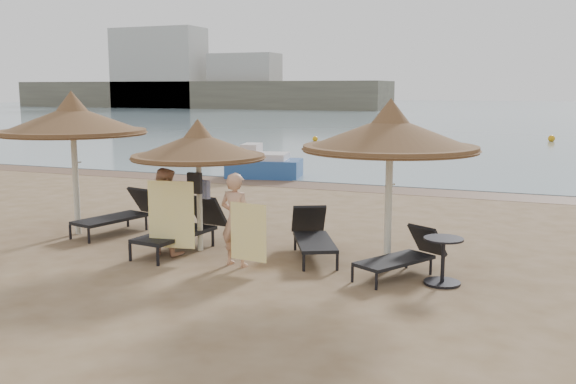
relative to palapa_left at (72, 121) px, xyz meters
name	(u,v)px	position (x,y,z in m)	size (l,w,h in m)	color
ground	(216,266)	(3.85, -1.11, -2.38)	(160.00, 160.00, 0.00)	#8B7255
sea	(502,111)	(3.85, 78.89, -2.37)	(200.00, 140.00, 0.03)	slate
wet_sand_strip	(360,188)	(3.85, 8.29, -2.38)	(200.00, 1.60, 0.01)	brown
far_shore	(317,89)	(-21.25, 76.71, 0.53)	(150.00, 54.80, 12.00)	#615D4B
palapa_left	(72,121)	(0.00, 0.00, 0.00)	(3.02, 3.02, 2.99)	beige
palapa_center	(198,146)	(3.08, -0.27, -0.40)	(2.51, 2.51, 2.49)	beige
palapa_right	(390,134)	(6.67, -0.30, -0.09)	(2.91, 2.91, 2.88)	beige
lounger_far_left	(121,213)	(0.74, 0.50, -1.98)	(1.12, 2.08, 0.89)	black
lounger_near_left	(185,227)	(2.78, -0.31, -1.95)	(0.99, 2.20, 0.95)	black
lounger_near_right	(313,235)	(5.18, 0.17, -2.00)	(1.40, 1.97, 0.85)	black
lounger_far_right	(404,255)	(7.00, -0.48, -2.04)	(1.34, 1.77, 0.77)	black
side_table	(443,262)	(7.66, -0.74, -2.03)	(0.61, 0.61, 0.74)	black
person_left	(165,204)	(2.62, -0.74, -1.45)	(0.86, 0.56, 1.87)	tan
person_right	(236,212)	(4.18, -0.97, -1.44)	(0.87, 0.56, 1.89)	tan
towel_left	(171,215)	(2.97, -1.09, -1.55)	(0.85, 0.16, 1.20)	yellow
towel_right	(248,232)	(4.53, -1.22, -1.71)	(0.70, 0.11, 0.98)	yellow
bag_patterned	(204,189)	(3.08, -0.09, -1.24)	(0.29, 0.19, 0.35)	silver
bag_dark	(195,183)	(3.08, -0.43, -1.07)	(0.27, 0.09, 0.39)	black
pedal_boat	(264,165)	(0.14, 9.38, -1.95)	(2.71, 1.92, 1.15)	#244C91
buoy_left	(315,139)	(-3.09, 24.05, -2.22)	(0.32, 0.32, 0.32)	orange
buoy_mid	(552,139)	(9.50, 28.80, -2.19)	(0.39, 0.39, 0.39)	orange
buoy_extra	(384,138)	(0.62, 25.31, -2.18)	(0.40, 0.40, 0.40)	orange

